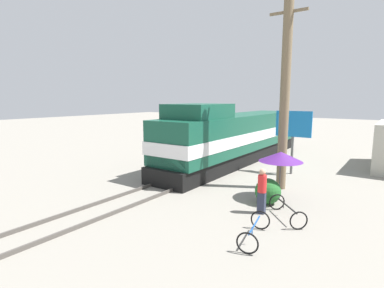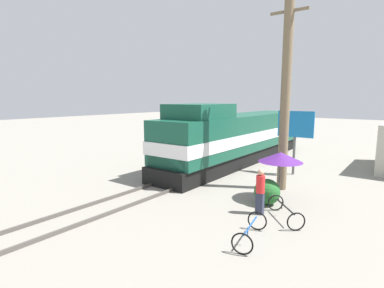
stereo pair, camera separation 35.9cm
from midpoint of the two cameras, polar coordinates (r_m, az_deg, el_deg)
ground_plane at (r=17.29m, az=-0.70°, el=-6.44°), size 120.00×120.00×0.00m
rail_near at (r=17.69m, az=-2.59°, el=-5.84°), size 0.08×30.37×0.15m
rail_far at (r=16.87m, az=1.28°, el=-6.56°), size 0.08×30.37×0.15m
locomotive at (r=21.32m, az=7.63°, el=1.34°), size 3.01×16.69×4.20m
utility_pole at (r=15.29m, az=16.65°, el=9.68°), size 1.80×0.46×9.65m
vendor_umbrella at (r=13.74m, az=15.85°, el=-2.34°), size 1.92×1.92×2.18m
billboard_sign at (r=18.64m, az=18.22°, el=3.00°), size 2.10×0.12×3.78m
shrub_cluster at (r=13.39m, az=13.50°, el=-8.74°), size 1.11×1.11×1.11m
person_bystander at (r=12.12m, az=12.36°, el=-8.40°), size 0.34×0.34×1.81m
bicycle at (r=12.02m, az=16.79°, el=-11.99°), size 1.79×1.88×0.66m
bicycle_spare at (r=10.08m, az=10.76°, el=-15.85°), size 1.02×1.98×0.67m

